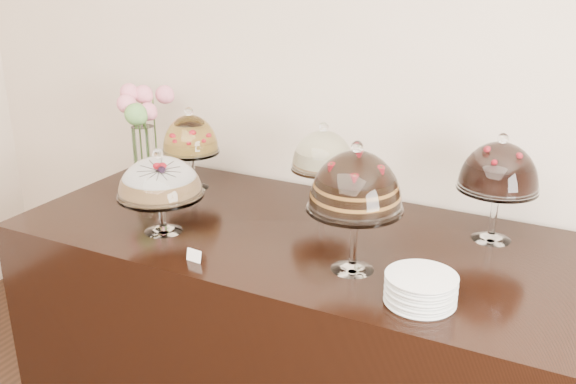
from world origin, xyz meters
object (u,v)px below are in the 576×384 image
at_px(display_counter, 293,329).
at_px(flower_vase, 142,121).
at_px(cake_stand_cheesecake, 323,154).
at_px(cake_stand_choco_layer, 356,186).
at_px(cake_stand_fruit_tart, 190,138).
at_px(plate_stack, 421,289).
at_px(cake_stand_sugar_sponge, 160,180).
at_px(cake_stand_dark_choco, 499,171).

distance_m(display_counter, flower_vase, 1.23).
relative_size(display_counter, cake_stand_cheesecake, 5.75).
distance_m(cake_stand_choco_layer, cake_stand_fruit_tart, 1.06).
relative_size(flower_vase, plate_stack, 2.02).
distance_m(cake_stand_choco_layer, flower_vase, 1.38).
relative_size(cake_stand_sugar_sponge, flower_vase, 0.76).
bearing_deg(plate_stack, cake_stand_dark_choco, 79.70).
bearing_deg(flower_vase, display_counter, -16.78).
bearing_deg(cake_stand_dark_choco, cake_stand_choco_layer, -128.65).
bearing_deg(flower_vase, cake_stand_fruit_tart, -10.49).
height_order(cake_stand_cheesecake, plate_stack, cake_stand_cheesecake).
xyz_separation_m(cake_stand_choco_layer, plate_stack, (0.27, -0.12, -0.26)).
bearing_deg(cake_stand_dark_choco, display_counter, -158.55).
bearing_deg(cake_stand_fruit_tart, plate_stack, -23.67).
height_order(cake_stand_fruit_tart, flower_vase, flower_vase).
distance_m(cake_stand_sugar_sponge, cake_stand_dark_choco, 1.27).
relative_size(display_counter, cake_stand_sugar_sponge, 6.52).
xyz_separation_m(cake_stand_dark_choco, cake_stand_fruit_tart, (-1.35, -0.05, -0.04)).
relative_size(cake_stand_sugar_sponge, cake_stand_cheesecake, 0.88).
relative_size(display_counter, plate_stack, 10.07).
relative_size(display_counter, cake_stand_choco_layer, 4.78).
height_order(cake_stand_choco_layer, flower_vase, cake_stand_choco_layer).
bearing_deg(flower_vase, cake_stand_dark_choco, -0.47).
xyz_separation_m(display_counter, cake_stand_cheesecake, (0.01, 0.25, 0.70)).
bearing_deg(cake_stand_fruit_tart, cake_stand_choco_layer, -23.85).
bearing_deg(flower_vase, plate_stack, -21.13).
relative_size(cake_stand_choco_layer, cake_stand_dark_choco, 1.10).
height_order(display_counter, cake_stand_choco_layer, cake_stand_choco_layer).
bearing_deg(cake_stand_cheesecake, cake_stand_sugar_sponge, -134.01).
relative_size(cake_stand_choco_layer, cake_stand_fruit_tart, 1.21).
distance_m(cake_stand_choco_layer, plate_stack, 0.39).
height_order(cake_stand_sugar_sponge, cake_stand_fruit_tart, cake_stand_fruit_tart).
bearing_deg(cake_stand_dark_choco, flower_vase, 179.53).
xyz_separation_m(cake_stand_sugar_sponge, flower_vase, (-0.51, 0.52, 0.06)).
height_order(display_counter, cake_stand_dark_choco, cake_stand_dark_choco).
bearing_deg(cake_stand_sugar_sponge, cake_stand_fruit_tart, 111.85).
distance_m(flower_vase, plate_stack, 1.69).
height_order(cake_stand_sugar_sponge, cake_stand_cheesecake, cake_stand_cheesecake).
relative_size(cake_stand_dark_choco, plate_stack, 1.91).
xyz_separation_m(display_counter, cake_stand_sugar_sponge, (-0.46, -0.23, 0.66)).
relative_size(cake_stand_cheesecake, plate_stack, 1.75).
xyz_separation_m(display_counter, cake_stand_fruit_tart, (-0.64, 0.23, 0.69)).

